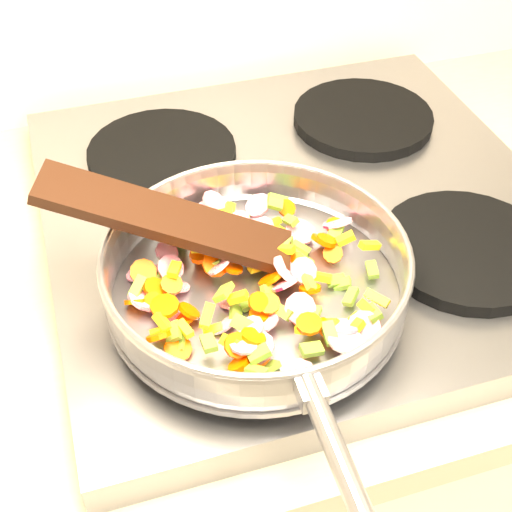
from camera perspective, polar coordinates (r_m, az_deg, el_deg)
name	(u,v)px	position (r m, az deg, el deg)	size (l,w,h in m)	color
cooktop	(301,216)	(0.87, 3.62, 3.25)	(0.60, 0.60, 0.04)	#939399
grate_fl	(219,305)	(0.72, -2.95, -3.97)	(0.19, 0.19, 0.02)	black
grate_fr	(466,249)	(0.81, 16.46, 0.51)	(0.19, 0.19, 0.02)	black
grate_bl	(162,153)	(0.93, -7.53, 8.17)	(0.19, 0.19, 0.02)	black
grate_br	(363,118)	(1.00, 8.55, 10.87)	(0.19, 0.19, 0.02)	black
saute_pan	(257,272)	(0.70, 0.05, -1.32)	(0.34, 0.51, 0.06)	#9E9EA5
vegetable_heap	(249,279)	(0.70, -0.56, -1.89)	(0.27, 0.28, 0.05)	#FF4B00
wooden_spatula	(167,218)	(0.71, -7.16, 3.00)	(0.26, 0.06, 0.01)	black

